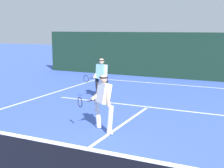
{
  "coord_description": "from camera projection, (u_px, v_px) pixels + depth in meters",
  "views": [
    {
      "loc": [
        3.55,
        -3.95,
        2.84
      ],
      "look_at": [
        -0.84,
        5.28,
        1.0
      ],
      "focal_mm": 49.92,
      "sensor_mm": 36.0,
      "label": 1
    }
  ],
  "objects": [
    {
      "name": "court_line_baseline_far",
      "position": [
        179.0,
        85.0,
        15.71
      ],
      "size": [
        9.25,
        0.1,
        0.01
      ],
      "primitive_type": "cube",
      "color": "white",
      "rests_on": "ground_plane"
    },
    {
      "name": "court_line_service",
      "position": [
        148.0,
        107.0,
        11.36
      ],
      "size": [
        7.54,
        0.1,
        0.01
      ],
      "primitive_type": "cube",
      "color": "white",
      "rests_on": "ground_plane"
    },
    {
      "name": "court_line_centre",
      "position": [
        107.0,
        135.0,
        8.36
      ],
      "size": [
        0.1,
        6.4,
        0.01
      ],
      "primitive_type": "cube",
      "color": "white",
      "rests_on": "ground_plane"
    },
    {
      "name": "tennis_net",
      "position": [
        26.0,
        163.0,
        5.42
      ],
      "size": [
        10.15,
        0.09,
        1.09
      ],
      "color": "#1E4723",
      "rests_on": "ground_plane"
    },
    {
      "name": "player_near",
      "position": [
        103.0,
        100.0,
        8.59
      ],
      "size": [
        1.13,
        0.81,
        1.59
      ],
      "rotation": [
        0.0,
        0.0,
        2.54
      ],
      "color": "silver",
      "rests_on": "ground_plane"
    },
    {
      "name": "player_far",
      "position": [
        101.0,
        77.0,
        12.52
      ],
      "size": [
        0.95,
        0.85,
        1.65
      ],
      "rotation": [
        0.0,
        0.0,
        2.86
      ],
      "color": "black",
      "rests_on": "ground_plane"
    },
    {
      "name": "back_fence_windscreen",
      "position": [
        189.0,
        56.0,
        17.22
      ],
      "size": [
        18.32,
        0.12,
        2.61
      ],
      "primitive_type": "cube",
      "color": "black",
      "rests_on": "ground_plane"
    }
  ]
}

